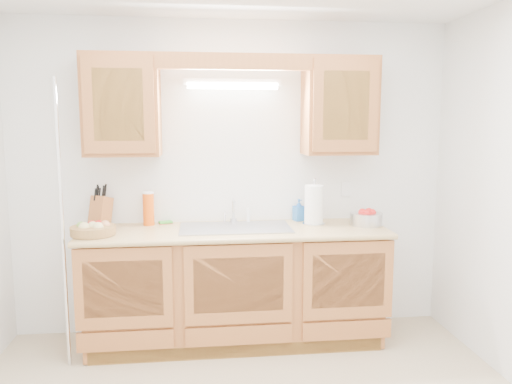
{
  "coord_description": "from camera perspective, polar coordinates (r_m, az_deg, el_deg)",
  "views": [
    {
      "loc": [
        -0.27,
        -2.52,
        1.7
      ],
      "look_at": [
        0.12,
        0.85,
        1.23
      ],
      "focal_mm": 35.0,
      "sensor_mm": 36.0,
      "label": 1
    }
  ],
  "objects": [
    {
      "name": "room",
      "position": [
        2.57,
        -0.48,
        -2.14
      ],
      "size": [
        3.52,
        3.5,
        2.5
      ],
      "color": "tan",
      "rests_on": "ground"
    },
    {
      "name": "base_cabinets",
      "position": [
        3.94,
        -2.33,
        -10.73
      ],
      "size": [
        2.2,
        0.6,
        0.86
      ],
      "primitive_type": "cube",
      "color": "#A66230",
      "rests_on": "ground"
    },
    {
      "name": "countertop",
      "position": [
        3.8,
        -2.35,
        -4.51
      ],
      "size": [
        2.3,
        0.63,
        0.04
      ],
      "primitive_type": "cube",
      "color": "tan",
      "rests_on": "base_cabinets"
    },
    {
      "name": "upper_cabinet_left",
      "position": [
        3.9,
        -15.04,
        9.52
      ],
      "size": [
        0.55,
        0.33,
        0.75
      ],
      "primitive_type": "cube",
      "color": "#A66230",
      "rests_on": "room"
    },
    {
      "name": "upper_cabinet_right",
      "position": [
        4.01,
        9.5,
        9.63
      ],
      "size": [
        0.55,
        0.33,
        0.75
      ],
      "primitive_type": "cube",
      "color": "#A66230",
      "rests_on": "room"
    },
    {
      "name": "valance",
      "position": [
        3.74,
        -2.47,
        14.69
      ],
      "size": [
        2.2,
        0.05,
        0.12
      ],
      "primitive_type": "cube",
      "color": "#A66230",
      "rests_on": "room"
    },
    {
      "name": "fluorescent_fixture",
      "position": [
        3.96,
        -2.7,
        12.25
      ],
      "size": [
        0.76,
        0.08,
        0.08
      ],
      "color": "white",
      "rests_on": "room"
    },
    {
      "name": "sink",
      "position": [
        3.84,
        -2.37,
        -5.2
      ],
      "size": [
        0.84,
        0.46,
        0.36
      ],
      "color": "#9E9EA3",
      "rests_on": "countertop"
    },
    {
      "name": "wire_shelf_pole",
      "position": [
        3.65,
        -21.27,
        -3.68
      ],
      "size": [
        0.03,
        0.03,
        2.0
      ],
      "primitive_type": "cylinder",
      "color": "silver",
      "rests_on": "ground"
    },
    {
      "name": "outlet_plate",
      "position": [
        4.23,
        10.27,
        0.35
      ],
      "size": [
        0.08,
        0.01,
        0.12
      ],
      "primitive_type": "cube",
      "color": "white",
      "rests_on": "room"
    },
    {
      "name": "fruit_basket",
      "position": [
        3.76,
        -18.13,
        -4.05
      ],
      "size": [
        0.41,
        0.41,
        0.1
      ],
      "rotation": [
        0.0,
        0.0,
        0.41
      ],
      "color": "#B18247",
      "rests_on": "countertop"
    },
    {
      "name": "knife_block",
      "position": [
        4.04,
        -17.33,
        -2.09
      ],
      "size": [
        0.19,
        0.22,
        0.34
      ],
      "rotation": [
        0.0,
        0.0,
        -0.43
      ],
      "color": "#A66230",
      "rests_on": "countertop"
    },
    {
      "name": "orange_canister",
      "position": [
        4.0,
        -12.19,
        -1.86
      ],
      "size": [
        0.11,
        0.11,
        0.26
      ],
      "rotation": [
        0.0,
        0.0,
        0.37
      ],
      "color": "#E8550C",
      "rests_on": "countertop"
    },
    {
      "name": "soap_bottle",
      "position": [
        4.1,
        4.92,
        -2.05
      ],
      "size": [
        0.1,
        0.1,
        0.18
      ],
      "primitive_type": "imported",
      "rotation": [
        0.0,
        0.0,
        0.3
      ],
      "color": "blue",
      "rests_on": "countertop"
    },
    {
      "name": "sponge",
      "position": [
        4.05,
        -10.28,
        -3.47
      ],
      "size": [
        0.12,
        0.09,
        0.02
      ],
      "rotation": [
        0.0,
        0.0,
        0.3
      ],
      "color": "#CC333F",
      "rests_on": "countertop"
    },
    {
      "name": "paper_towel",
      "position": [
        3.95,
        6.63,
        -1.5
      ],
      "size": [
        0.18,
        0.18,
        0.37
      ],
      "rotation": [
        0.0,
        0.0,
        -0.27
      ],
      "color": "silver",
      "rests_on": "countertop"
    },
    {
      "name": "apple_bowl",
      "position": [
        4.01,
        12.48,
        -2.9
      ],
      "size": [
        0.3,
        0.3,
        0.13
      ],
      "rotation": [
        0.0,
        0.0,
        -0.19
      ],
      "color": "silver",
      "rests_on": "countertop"
    }
  ]
}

